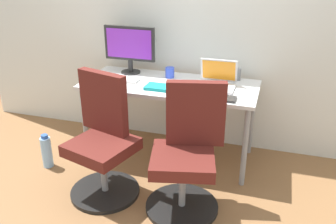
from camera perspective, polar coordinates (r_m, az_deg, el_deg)
ground_plane at (r=3.45m, az=0.25°, el=-6.71°), size 5.28×5.28×0.00m
back_wall at (r=3.39m, az=2.37°, el=16.10°), size 4.40×0.04×2.60m
desk at (r=3.18m, az=0.27°, el=3.31°), size 1.50×0.65×0.71m
office_chair_left at (r=2.83m, az=-10.11°, el=-4.63°), size 0.54×0.54×0.94m
office_chair_right at (r=2.62m, az=2.97°, el=-6.73°), size 0.54×0.54×0.94m
water_bottle_on_floor at (r=3.39m, az=-18.43°, el=-5.88°), size 0.09×0.09×0.31m
desktop_monitor at (r=3.39m, az=-6.02°, el=10.16°), size 0.48×0.18×0.43m
open_laptop at (r=3.08m, az=7.63°, el=4.89°), size 0.31×0.28×0.22m
keyboard_by_monitor at (r=3.26m, az=-7.53°, el=5.09°), size 0.34×0.12×0.02m
keyboard_by_laptop at (r=2.84m, az=7.18°, el=2.28°), size 0.34×0.12×0.02m
mouse_by_monitor at (r=2.99m, az=1.76°, el=3.72°), size 0.06×0.10×0.03m
mouse_by_laptop at (r=3.17m, az=-12.18°, el=4.34°), size 0.06×0.10×0.03m
coffee_mug at (r=3.29m, az=0.28°, el=6.20°), size 0.08×0.08×0.09m
pen_cup at (r=3.28m, az=10.70°, el=5.82°), size 0.07×0.07×0.10m
notebook at (r=3.03m, az=-1.53°, el=3.91°), size 0.21×0.15×0.03m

